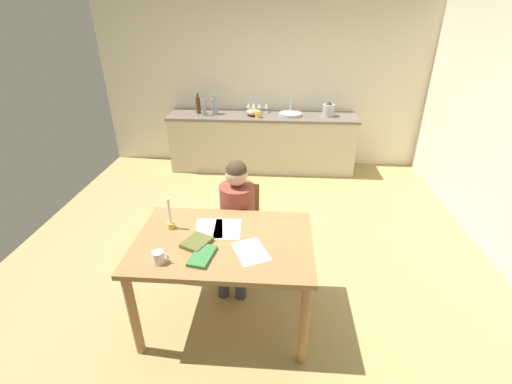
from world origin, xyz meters
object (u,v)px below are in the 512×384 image
at_px(bottle_sauce, 216,106).
at_px(wine_glass_by_kettle, 260,106).
at_px(wine_glass_back_left, 254,105).
at_px(dining_table, 224,252).
at_px(book_magazine, 197,242).
at_px(mixing_bowl, 253,112).
at_px(wine_glass_back_right, 249,105).
at_px(book_cookery, 202,256).
at_px(teacup_on_counter, 258,114).
at_px(person_seated, 236,216).
at_px(bottle_vinegar, 204,107).
at_px(stovetop_kettle, 329,110).
at_px(sink_unit, 290,114).
at_px(bottle_wine_red, 214,106).
at_px(wine_glass_near_sink, 267,106).
at_px(candlestick, 171,220).
at_px(chair_at_table, 239,224).
at_px(bottle_oil, 198,105).
at_px(coffee_mug, 159,257).

xyz_separation_m(bottle_sauce, wine_glass_by_kettle, (0.68, 0.14, -0.01)).
bearing_deg(wine_glass_by_kettle, wine_glass_back_left, 180.00).
height_order(dining_table, book_magazine, book_magazine).
xyz_separation_m(mixing_bowl, wine_glass_by_kettle, (0.09, 0.19, 0.06)).
bearing_deg(book_magazine, wine_glass_back_right, 114.05).
bearing_deg(book_cookery, teacup_on_counter, 97.40).
relative_size(person_seated, bottle_vinegar, 3.84).
bearing_deg(person_seated, book_magazine, -109.76).
distance_m(bottle_sauce, stovetop_kettle, 1.75).
bearing_deg(sink_unit, bottle_wine_red, -179.51).
distance_m(book_magazine, wine_glass_near_sink, 3.46).
bearing_deg(teacup_on_counter, wine_glass_by_kettle, 89.43).
height_order(bottle_vinegar, teacup_on_counter, bottle_vinegar).
bearing_deg(candlestick, chair_at_table, 49.60).
distance_m(chair_at_table, book_magazine, 0.85).
relative_size(book_cookery, bottle_vinegar, 0.81).
bearing_deg(bottle_sauce, candlestick, -86.83).
height_order(dining_table, sink_unit, sink_unit).
height_order(dining_table, wine_glass_near_sink, wine_glass_near_sink).
bearing_deg(bottle_oil, stovetop_kettle, -0.97).
bearing_deg(bottle_sauce, bottle_wine_red, -145.03).
bearing_deg(bottle_vinegar, sink_unit, 4.01).
bearing_deg(coffee_mug, person_seated, 62.96).
bearing_deg(bottle_vinegar, wine_glass_by_kettle, 15.80).
relative_size(chair_at_table, bottle_oil, 2.84).
bearing_deg(chair_at_table, bottle_sauce, 104.33).
bearing_deg(wine_glass_back_left, sink_unit, -14.14).
distance_m(bottle_vinegar, bottle_wine_red, 0.17).
relative_size(bottle_sauce, teacup_on_counter, 2.33).
bearing_deg(bottle_oil, bottle_vinegar, -47.08).
bearing_deg(coffee_mug, book_magazine, 47.62).
bearing_deg(teacup_on_counter, bottle_wine_red, 168.40).
height_order(candlestick, wine_glass_back_left, candlestick).
relative_size(coffee_mug, wine_glass_by_kettle, 0.75).
distance_m(chair_at_table, candlestick, 0.82).
distance_m(bottle_oil, teacup_on_counter, 0.98).
distance_m(candlestick, bottle_sauce, 3.11).
height_order(dining_table, wine_glass_back_right, wine_glass_back_right).
bearing_deg(bottle_oil, wine_glass_by_kettle, 6.83).
xyz_separation_m(bottle_oil, wine_glass_back_right, (0.79, 0.12, -0.02)).
bearing_deg(bottle_vinegar, book_magazine, -79.57).
bearing_deg(wine_glass_back_right, bottle_sauce, -164.69).
bearing_deg(book_cookery, book_magazine, 126.11).
relative_size(dining_table, coffee_mug, 11.70).
height_order(chair_at_table, bottle_wine_red, bottle_wine_red).
xyz_separation_m(dining_table, bottle_wine_red, (-0.64, 3.22, 0.35)).
bearing_deg(dining_table, chair_at_table, 86.96).
bearing_deg(stovetop_kettle, dining_table, -109.51).
bearing_deg(chair_at_table, coffee_mug, -113.82).
distance_m(book_cookery, wine_glass_back_left, 3.60).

